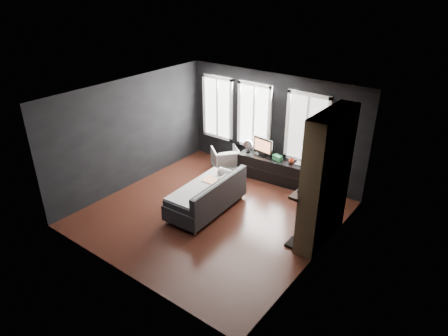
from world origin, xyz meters
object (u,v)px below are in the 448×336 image
Objects in this scene: media_console at (272,168)px; mantel_vase at (324,169)px; monitor at (263,146)px; book at (296,159)px; armchair at (225,158)px; mug at (291,161)px; sofa at (206,193)px.

media_console is 2.42m from mantel_vase.
monitor is 0.93m from book.
armchair is 1.99m from book.
mug is (0.83, 0.01, -0.20)m from monitor.
armchair is 1.33m from media_console.
media_console is 0.64m from monitor.
mug reaches higher than media_console.
mantel_vase is (1.23, -1.27, 0.60)m from book.
mantel_vase reaches higher than mug.
armchair is at bearing 112.58° from sofa.
media_console is 3.01× the size of monitor.
mantel_vase is (1.33, -1.19, 0.64)m from mug.
armchair is 3.20× the size of book.
monitor is (0.10, 2.19, 0.44)m from sofa.
armchair is at bearing 164.05° from mantel_vase.
mantel_vase reaches higher than armchair.
armchair is 0.39× the size of media_console.
mantel_vase is (2.15, -1.18, 0.44)m from monitor.
mantel_vase reaches higher than media_console.
sofa is 2.24m from monitor.
mug is at bearing -4.72° from media_console.
mug is (0.52, 0.00, 0.37)m from media_console.
book is at bearing 140.05° from armchair.
sofa is 11.59× the size of mantel_vase.
media_console is 0.64m from mug.
media_console is at bearing -172.93° from book.
media_console is at bearing -179.48° from mug.
monitor is 0.85m from mug.
sofa is 2.11m from armchair.
monitor is 3.42× the size of mantel_vase.
monitor is (1.00, 0.28, 0.52)m from armchair.
media_console is 0.75m from book.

